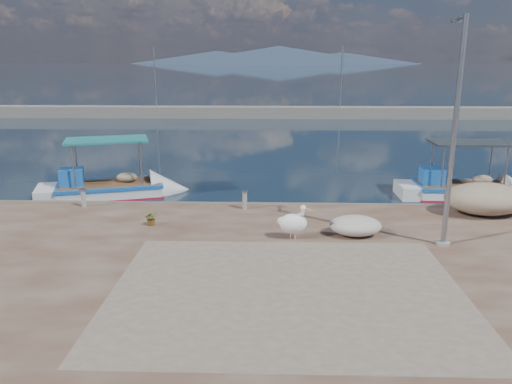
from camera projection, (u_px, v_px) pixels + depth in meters
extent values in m
plane|color=#162635|center=(252.00, 262.00, 15.82)|extent=(1400.00, 1400.00, 0.00)
cube|color=#4D3121|center=(241.00, 369.00, 9.97)|extent=(44.00, 22.00, 0.50)
cube|color=gray|center=(287.00, 291.00, 12.77)|extent=(9.00, 7.00, 0.01)
cube|color=gray|center=(266.00, 112.00, 54.29)|extent=(120.00, 2.20, 1.20)
cylinder|color=gray|center=(155.00, 80.00, 53.76)|extent=(0.16, 0.16, 7.00)
cylinder|color=gray|center=(341.00, 80.00, 53.17)|extent=(0.16, 0.16, 7.00)
cone|color=#28384C|center=(217.00, 57.00, 643.33)|extent=(220.00, 220.00, 16.00)
cone|color=#28384C|center=(279.00, 55.00, 640.22)|extent=(280.00, 280.00, 22.00)
cone|color=#28384C|center=(341.00, 58.00, 638.92)|extent=(200.00, 200.00, 14.00)
cube|color=white|center=(111.00, 195.00, 23.40)|extent=(6.94, 4.00, 1.08)
cube|color=blue|center=(110.00, 185.00, 23.27)|extent=(5.19, 3.52, 0.16)
cube|color=#A8142C|center=(111.00, 196.00, 23.41)|extent=(5.19, 3.50, 0.14)
cube|color=blue|center=(72.00, 177.00, 22.73)|extent=(1.28, 1.28, 0.80)
cube|color=#1C6E70|center=(106.00, 140.00, 22.73)|extent=(4.07, 3.03, 0.09)
cube|color=white|center=(464.00, 195.00, 23.32)|extent=(6.32, 2.08, 1.03)
cube|color=blue|center=(465.00, 186.00, 23.20)|extent=(4.55, 2.14, 0.15)
cube|color=#A8142C|center=(464.00, 196.00, 23.33)|extent=(4.55, 2.12, 0.13)
cube|color=blue|center=(432.00, 176.00, 23.13)|extent=(0.98, 0.98, 0.76)
cube|color=#22292C|center=(470.00, 143.00, 22.67)|extent=(3.48, 1.97, 0.09)
cylinder|color=tan|center=(291.00, 234.00, 16.46)|extent=(0.04, 0.04, 0.30)
cylinder|color=tan|center=(295.00, 235.00, 16.41)|extent=(0.04, 0.04, 0.30)
ellipsoid|color=white|center=(293.00, 223.00, 16.33)|extent=(1.04, 0.82, 0.65)
cylinder|color=white|center=(302.00, 215.00, 16.16)|extent=(0.24, 0.18, 0.55)
sphere|color=white|center=(303.00, 208.00, 16.08)|extent=(0.18, 0.18, 0.18)
cone|color=#D07D51|center=(310.00, 210.00, 16.02)|extent=(0.45, 0.23, 0.13)
cylinder|color=gray|center=(454.00, 136.00, 15.05)|extent=(0.16, 0.16, 7.00)
cylinder|color=gray|center=(443.00, 243.00, 15.94)|extent=(0.44, 0.44, 0.10)
cube|color=gray|center=(458.00, 21.00, 14.81)|extent=(0.35, 0.18, 0.12)
cylinder|color=gray|center=(245.00, 200.00, 19.66)|extent=(0.18, 0.18, 0.71)
cylinder|color=gray|center=(245.00, 192.00, 19.56)|extent=(0.24, 0.24, 0.06)
cylinder|color=gray|center=(84.00, 198.00, 19.92)|extent=(0.18, 0.18, 0.72)
cylinder|color=gray|center=(83.00, 190.00, 19.83)|extent=(0.25, 0.25, 0.06)
imported|color=#33722D|center=(152.00, 218.00, 17.77)|extent=(0.59, 0.55, 0.51)
ellipsoid|color=silver|center=(355.00, 226.00, 16.76)|extent=(1.75, 1.31, 0.66)
ellipsoid|color=#C0AA8F|center=(485.00, 199.00, 18.97)|extent=(3.05, 2.18, 1.20)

